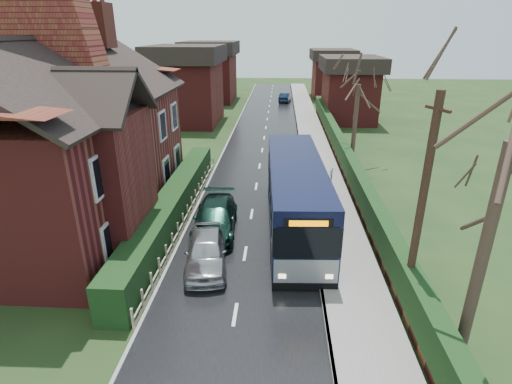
# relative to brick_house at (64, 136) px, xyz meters

# --- Properties ---
(ground) EXTENTS (140.00, 140.00, 0.00)m
(ground) POSITION_rel_brick_house_xyz_m (8.73, -4.78, -4.38)
(ground) COLOR #2D421C
(ground) RESTS_ON ground
(road) EXTENTS (6.00, 100.00, 0.02)m
(road) POSITION_rel_brick_house_xyz_m (8.73, 5.22, -4.37)
(road) COLOR black
(road) RESTS_ON ground
(pavement) EXTENTS (2.50, 100.00, 0.14)m
(pavement) POSITION_rel_brick_house_xyz_m (12.98, 5.22, -4.31)
(pavement) COLOR slate
(pavement) RESTS_ON ground
(kerb_right) EXTENTS (0.12, 100.00, 0.14)m
(kerb_right) POSITION_rel_brick_house_xyz_m (11.78, 5.22, -4.31)
(kerb_right) COLOR gray
(kerb_right) RESTS_ON ground
(kerb_left) EXTENTS (0.12, 100.00, 0.10)m
(kerb_left) POSITION_rel_brick_house_xyz_m (5.68, 5.22, -4.33)
(kerb_left) COLOR gray
(kerb_left) RESTS_ON ground
(front_hedge) EXTENTS (1.20, 16.00, 1.60)m
(front_hedge) POSITION_rel_brick_house_xyz_m (4.83, 0.22, -3.58)
(front_hedge) COLOR black
(front_hedge) RESTS_ON ground
(picket_fence) EXTENTS (0.10, 16.00, 0.90)m
(picket_fence) POSITION_rel_brick_house_xyz_m (5.58, 0.22, -3.93)
(picket_fence) COLOR #998968
(picket_fence) RESTS_ON ground
(right_wall_hedge) EXTENTS (0.60, 50.00, 1.80)m
(right_wall_hedge) POSITION_rel_brick_house_xyz_m (14.53, 5.22, -3.36)
(right_wall_hedge) COLOR maroon
(right_wall_hedge) RESTS_ON ground
(brick_house) EXTENTS (9.30, 14.60, 10.30)m
(brick_house) POSITION_rel_brick_house_xyz_m (0.00, 0.00, 0.00)
(brick_house) COLOR maroon
(brick_house) RESTS_ON ground
(bus) EXTENTS (2.94, 10.89, 3.28)m
(bus) POSITION_rel_brick_house_xyz_m (10.94, 0.01, -2.75)
(bus) COLOR black
(bus) RESTS_ON ground
(car_silver) EXTENTS (2.20, 4.29, 1.40)m
(car_silver) POSITION_rel_brick_house_xyz_m (7.23, -3.78, -3.68)
(car_silver) COLOR #ADADB2
(car_silver) RESTS_ON ground
(car_green) EXTENTS (2.20, 4.90, 1.39)m
(car_green) POSITION_rel_brick_house_xyz_m (7.13, -0.78, -3.68)
(car_green) COLOR black
(car_green) RESTS_ON ground
(car_distant) EXTENTS (1.81, 3.83, 1.21)m
(car_distant) POSITION_rel_brick_house_xyz_m (10.73, 36.47, -3.77)
(car_distant) COLOR #101B32
(car_distant) RESTS_ON ground
(bus_stop_sign) EXTENTS (0.18, 0.40, 2.67)m
(bus_stop_sign) POSITION_rel_brick_house_xyz_m (12.73, 1.22, -2.62)
(bus_stop_sign) COLOR slate
(bus_stop_sign) RESTS_ON ground
(telegraph_pole) EXTENTS (0.43, 0.92, 7.47)m
(telegraph_pole) POSITION_rel_brick_house_xyz_m (14.53, -6.17, -0.59)
(telegraph_pole) COLOR black
(telegraph_pole) RESTS_ON ground
(tree_right_far) EXTENTS (4.18, 4.18, 8.08)m
(tree_right_far) POSITION_rel_brick_house_xyz_m (15.26, 9.76, 1.66)
(tree_right_far) COLOR #3C2C23
(tree_right_far) RESTS_ON ground
(tree_house_side) EXTENTS (3.97, 3.97, 9.02)m
(tree_house_side) POSITION_rel_brick_house_xyz_m (-1.05, 9.83, 2.36)
(tree_house_side) COLOR #392C22
(tree_house_side) RESTS_ON ground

